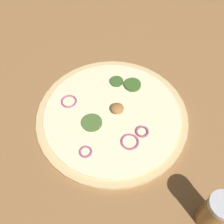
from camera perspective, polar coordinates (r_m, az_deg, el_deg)
name	(u,v)px	position (r m, az deg, el deg)	size (l,w,h in m)	color
ground_plane	(112,117)	(0.64, 0.00, -1.06)	(3.00, 3.00, 0.00)	olive
pizza	(112,115)	(0.63, 0.01, -0.65)	(0.36, 0.36, 0.03)	#D6B77A
spice_jar	(215,212)	(0.52, 21.50, -19.59)	(0.05, 0.05, 0.10)	olive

